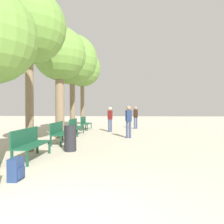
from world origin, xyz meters
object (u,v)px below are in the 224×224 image
object	(u,v)px
pedestrian_mid	(136,116)
pedestrian_far	(129,120)
tree_row_2	(60,56)
bench_row_3	(75,126)
backpack	(16,169)
bench_row_1	(30,142)
trash_bin	(70,138)
bench_row_4	(85,122)
tree_row_4	(82,69)
pedestrian_near	(110,118)
bench_row_2	(60,131)
tree_row_3	(72,60)
tree_row_1	(29,28)

from	to	relation	value
pedestrian_mid	pedestrian_far	distance (m)	5.33
tree_row_2	pedestrian_mid	size ratio (longest dim) A/B	3.43
bench_row_3	backpack	size ratio (longest dim) A/B	3.65
bench_row_1	pedestrian_far	size ratio (longest dim) A/B	1.05
bench_row_1	trash_bin	xyz separation A→B (m)	(0.95, 1.35, -0.08)
bench_row_4	backpack	distance (m)	11.34
bench_row_4	pedestrian_far	xyz separation A→B (m)	(3.17, -4.31, 0.44)
tree_row_2	backpack	bearing A→B (deg)	-80.75
tree_row_4	pedestrian_far	distance (m)	8.04
pedestrian_near	bench_row_2	bearing A→B (deg)	-111.80
bench_row_2	tree_row_3	bearing A→B (deg)	96.67
bench_row_4	tree_row_3	world-z (taller)	tree_row_3
bench_row_1	pedestrian_mid	xyz separation A→B (m)	(3.78, 10.32, 0.44)
backpack	pedestrian_far	bearing A→B (deg)	69.79
tree_row_4	trash_bin	xyz separation A→B (m)	(1.48, -9.71, -4.34)
tree_row_2	tree_row_4	size ratio (longest dim) A/B	0.94
bench_row_4	pedestrian_mid	distance (m)	3.93
tree_row_3	bench_row_1	bearing A→B (deg)	-86.01
bench_row_4	bench_row_2	bearing A→B (deg)	-90.00
tree_row_1	tree_row_4	world-z (taller)	tree_row_4
bench_row_1	tree_row_2	distance (m)	6.29
bench_row_2	pedestrian_near	bearing A→B (deg)	68.20
bench_row_4	tree_row_1	size ratio (longest dim) A/B	0.31
pedestrian_near	pedestrian_far	distance (m)	3.22
bench_row_3	tree_row_4	bearing A→B (deg)	96.36
bench_row_2	tree_row_2	bearing A→B (deg)	106.58
bench_row_2	bench_row_4	size ratio (longest dim) A/B	1.00
tree_row_2	pedestrian_far	size ratio (longest dim) A/B	3.43
tree_row_4	backpack	distance (m)	13.86
tree_row_3	pedestrian_far	xyz separation A→B (m)	(3.70, -2.69, -3.80)
pedestrian_near	pedestrian_far	size ratio (longest dim) A/B	0.97
bench_row_2	pedestrian_near	xyz separation A→B (m)	(1.96, 4.90, 0.41)
bench_row_1	pedestrian_near	distance (m)	8.26
tree_row_1	pedestrian_mid	size ratio (longest dim) A/B	3.43
backpack	pedestrian_near	distance (m)	10.11
bench_row_2	pedestrian_near	size ratio (longest dim) A/B	1.08
bench_row_2	trash_bin	size ratio (longest dim) A/B	1.92
bench_row_4	tree_row_2	world-z (taller)	tree_row_2
bench_row_2	tree_row_3	size ratio (longest dim) A/B	0.28
bench_row_4	backpack	size ratio (longest dim) A/B	3.65
pedestrian_mid	trash_bin	size ratio (longest dim) A/B	1.83
bench_row_2	trash_bin	xyz separation A→B (m)	(0.95, -1.77, -0.08)
bench_row_4	backpack	xyz separation A→B (m)	(0.59, -11.32, -0.31)
tree_row_2	pedestrian_near	bearing A→B (deg)	51.06
bench_row_1	tree_row_1	distance (m)	4.21
bench_row_3	trash_bin	xyz separation A→B (m)	(0.95, -4.88, -0.08)
bench_row_3	trash_bin	bearing A→B (deg)	-79.03
pedestrian_mid	bench_row_2	bearing A→B (deg)	-117.67
pedestrian_near	backpack	bearing A→B (deg)	-97.82
bench_row_4	pedestrian_near	distance (m)	2.40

